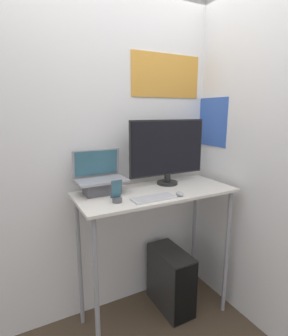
{
  "coord_description": "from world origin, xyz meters",
  "views": [
    {
      "loc": [
        -0.93,
        -1.33,
        1.63
      ],
      "look_at": [
        -0.1,
        0.25,
        1.24
      ],
      "focal_mm": 28.0,
      "sensor_mm": 36.0,
      "label": 1
    }
  ],
  "objects": [
    {
      "name": "wall_back",
      "position": [
        0.0,
        0.59,
        1.3
      ],
      "size": [
        6.0,
        0.06,
        2.6
      ],
      "color": "silver",
      "rests_on": "ground_plane"
    },
    {
      "name": "wall_side_right",
      "position": [
        0.67,
        0.0,
        1.3
      ],
      "size": [
        0.06,
        6.0,
        2.6
      ],
      "color": "silver",
      "rests_on": "ground_plane"
    },
    {
      "name": "desk",
      "position": [
        0.0,
        0.25,
        0.92
      ],
      "size": [
        1.17,
        0.51,
        1.06
      ],
      "color": "beige",
      "rests_on": "ground_plane"
    },
    {
      "name": "laptop",
      "position": [
        -0.37,
        0.39,
        1.15
      ],
      "size": [
        0.35,
        0.23,
        0.3
      ],
      "color": "#4C4C51",
      "rests_on": "desk"
    },
    {
      "name": "monitor",
      "position": [
        0.17,
        0.37,
        1.33
      ],
      "size": [
        0.66,
        0.17,
        0.51
      ],
      "color": "black",
      "rests_on": "desk"
    },
    {
      "name": "keyboard",
      "position": [
        -0.11,
        0.1,
        1.07
      ],
      "size": [
        0.3,
        0.12,
        0.02
      ],
      "color": "silver",
      "rests_on": "desk"
    },
    {
      "name": "mouse",
      "position": [
        0.08,
        0.07,
        1.08
      ],
      "size": [
        0.04,
        0.07,
        0.03
      ],
      "color": "#99999E",
      "rests_on": "desk"
    },
    {
      "name": "cell_phone",
      "position": [
        -0.35,
        0.16,
        1.11
      ],
      "size": [
        0.07,
        0.06,
        0.15
      ],
      "color": "#4C4C51",
      "rests_on": "desk"
    },
    {
      "name": "computer_tower",
      "position": [
        0.17,
        0.29,
        0.25
      ],
      "size": [
        0.22,
        0.44,
        0.51
      ],
      "color": "black",
      "rests_on": "ground_plane"
    }
  ]
}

